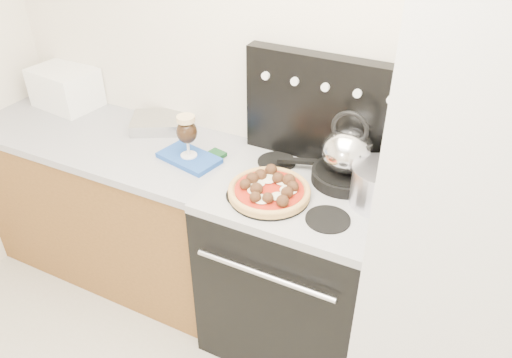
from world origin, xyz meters
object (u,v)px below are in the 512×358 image
Objects in this scene: base_cabinet at (119,207)px; tea_kettle at (348,147)px; stove_body at (295,270)px; beer_glass at (187,136)px; fridge at (472,234)px; toaster_oven at (66,87)px; pizza_pan at (269,195)px; skillet at (344,176)px; oven_mitt at (189,158)px; pizza at (269,189)px; stock_pot at (379,187)px.

base_cabinet is 6.04× the size of tea_kettle.
beer_glass is (-0.57, 0.01, 0.59)m from stove_body.
base_cabinet is at bearing 178.41° from fridge.
toaster_oven is at bearing 173.98° from fridge.
base_cabinet is at bearing -16.89° from toaster_oven.
pizza_pan is 1.19× the size of skillet.
oven_mitt is at bearing 178.47° from fridge.
beer_glass is 0.61× the size of pizza.
skillet is (0.72, 0.13, -0.08)m from beer_glass.
skillet is at bearing 149.81° from stock_pot.
oven_mitt is at bearing -5.06° from toaster_oven.
fridge reaches higher than pizza.
oven_mitt is at bearing 165.95° from pizza_pan.
fridge is at bearing -1.59° from base_cabinet.
oven_mitt is (0.53, -0.02, 0.48)m from base_cabinet.
pizza_pan is 1.00× the size of pizza.
pizza_pan reaches higher than base_cabinet.
stock_pot is at bearing 169.98° from fridge.
stock_pot is (-0.38, 0.07, 0.05)m from fridge.
oven_mitt is at bearing -1.71° from base_cabinet.
stock_pot is (0.17, -0.10, -0.09)m from tea_kettle.
stove_body is at bearing -0.91° from beer_glass.
oven_mitt is 0.49m from pizza_pan.
stove_body is 2.55× the size of pizza.
fridge is 7.92× the size of tea_kettle.
stove_body is at bearing 49.16° from pizza.
oven_mitt is 0.12m from beer_glass.
toaster_oven is at bearing 168.09° from oven_mitt.
stock_pot reaches higher than pizza.
stove_body is at bearing -172.58° from stock_pot.
toaster_oven is at bearing 156.26° from base_cabinet.
stove_body is 0.87m from fridge.
tea_kettle reaches higher than toaster_oven.
fridge is 0.39m from stock_pot.
base_cabinet is 6.43× the size of stock_pot.
stock_pot is at bearing -30.19° from skillet.
beer_glass is 0.90m from stock_pot.
base_cabinet is 1.11m from stove_body.
skillet is at bearing 4.54° from toaster_oven.
pizza reaches higher than skillet.
pizza is at bearing 0.00° from pizza_pan.
tea_kettle is at bearing 46.02° from pizza.
oven_mitt is 1.00× the size of skillet.
oven_mitt is at bearing 165.95° from pizza.
pizza_pan is 0.35m from skillet.
skillet reaches higher than oven_mitt.
tea_kettle reaches higher than beer_glass.
base_cabinet is 5.01× the size of oven_mitt.
fridge is at bearing 0.83° from toaster_oven.
stove_body is 3.04× the size of oven_mitt.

